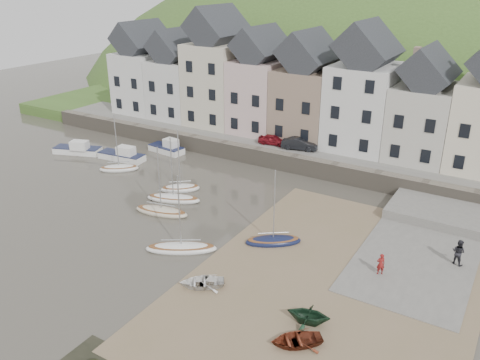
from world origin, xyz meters
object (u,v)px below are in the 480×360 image
Objects in this scene: rowboat_green at (309,314)px; person_dark at (458,252)px; rowboat_white at (202,282)px; car_right at (300,144)px; car_left at (273,140)px; sailboat_0 at (119,168)px; person_red at (381,264)px; rowboat_red at (296,340)px.

rowboat_green is 13.05m from person_dark.
rowboat_white is at bearing 58.60° from person_dark.
person_dark is (6.42, 11.35, 0.35)m from rowboat_green.
car_right is at bearing -166.44° from rowboat_green.
sailboat_0 is at bearing 126.55° from car_left.
person_red is 0.82× the size of person_dark.
car_right reaches higher than person_red.
car_left is at bearing 77.45° from car_right.
rowboat_white is at bearing -101.07° from rowboat_green.
rowboat_red is 30.31m from car_left.
rowboat_green is 1.62× the size of person_red.
car_left is at bearing -11.68° from person_dark.
person_red is (1.97, 9.24, 0.54)m from rowboat_red.
car_right reaches higher than person_dark.
car_left is at bearing -160.51° from rowboat_green.
rowboat_red is 14.76m from person_dark.
sailboat_0 is 16.98m from car_left.
rowboat_red is 0.75× the size of car_right.
car_left reaches higher than rowboat_green.
rowboat_green is at bearing 55.82° from rowboat_white.
sailboat_0 is 30.85m from rowboat_red.
car_right is at bearing -84.06° from person_red.
sailboat_0 is 19.45m from car_right.
car_left reaches higher than person_dark.
person_red is at bearing -153.03° from car_right.
car_right is at bearing -15.99° from person_dark.
sailboat_0 is 23.27m from rowboat_white.
person_red is 5.95m from person_dark.
person_dark is at bearing 114.89° from rowboat_red.
car_right is (-11.82, 24.15, 1.51)m from rowboat_green.
sailboat_0 is at bearing -43.46° from person_red.
car_left is at bearing 161.56° from rowboat_white.
person_dark reaches higher than person_red.
person_dark is at bearing 138.00° from rowboat_green.
sailboat_0 is at bearing 17.35° from person_dark.
rowboat_white is 12.23m from person_red.
person_dark is 0.49× the size of car_right.
rowboat_green reaches higher than rowboat_red.
rowboat_white is 0.76× the size of car_right.
rowboat_white is 24.78m from car_right.
car_right reaches higher than car_left.
person_red is 21.95m from car_right.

